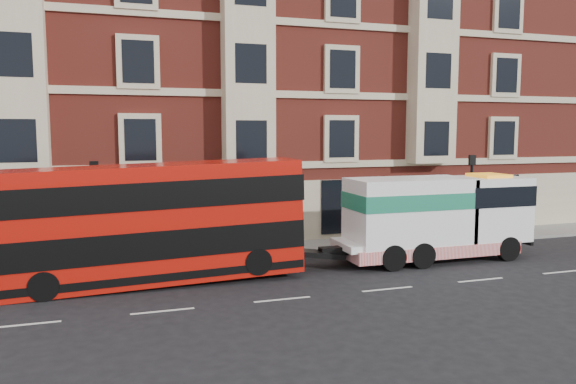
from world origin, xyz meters
The scene contains 7 objects.
ground centered at (0.00, 0.00, 0.00)m, with size 120.00×120.00×0.00m, color black.
sidewalk centered at (0.00, 7.50, 0.07)m, with size 90.00×3.00×0.15m, color slate.
victorian_terrace centered at (0.50, 15.00, 10.07)m, with size 45.00×12.00×20.40m.
lamp_post_west centered at (-6.00, 6.20, 2.68)m, with size 0.35×0.15×4.35m.
lamp_post_east centered at (12.00, 6.20, 2.68)m, with size 0.35×0.15×4.35m.
double_decker_bus centered at (-3.94, 3.48, 2.37)m, with size 11.05×2.54×4.47m.
tow_truck centered at (8.11, 3.48, 1.95)m, with size 8.85×2.61×3.69m.
Camera 1 is at (-5.61, -17.70, 5.72)m, focal length 35.00 mm.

